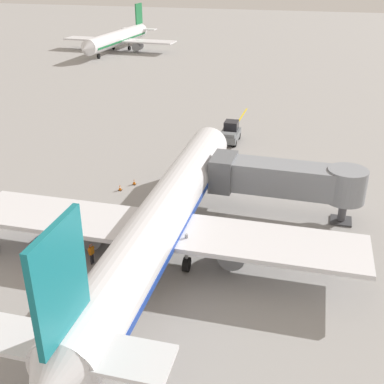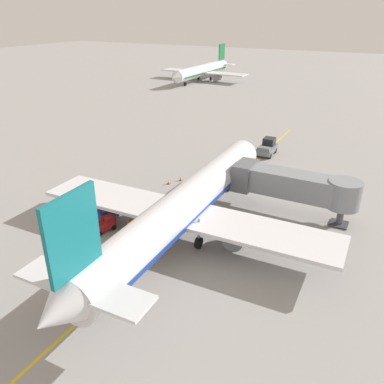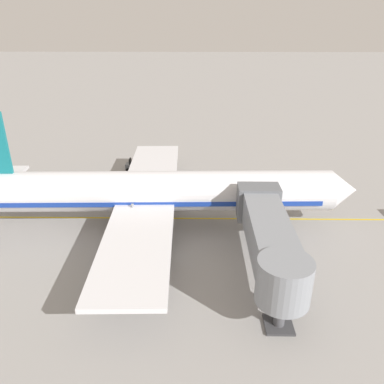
{
  "view_description": "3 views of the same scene",
  "coord_description": "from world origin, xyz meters",
  "px_view_note": "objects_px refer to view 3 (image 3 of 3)",
  "views": [
    {
      "loc": [
        11.61,
        -31.98,
        20.68
      ],
      "look_at": [
        1.58,
        3.45,
        2.92
      ],
      "focal_mm": 45.27,
      "sensor_mm": 36.0,
      "label": 1
    },
    {
      "loc": [
        17.21,
        -31.21,
        20.27
      ],
      "look_at": [
        -0.68,
        2.25,
        2.51
      ],
      "focal_mm": 36.39,
      "sensor_mm": 36.0,
      "label": 2
    },
    {
      "loc": [
        32.45,
        1.9,
        17.74
      ],
      "look_at": [
        1.53,
        1.48,
        3.53
      ],
      "focal_mm": 35.49,
      "sensor_mm": 36.0,
      "label": 3
    }
  ],
  "objects_px": {
    "jet_bridge": "(269,237)",
    "safety_cone_wing_tip": "(264,190)",
    "parked_airliner": "(154,192)",
    "baggage_cart_second_in_train": "(146,178)",
    "baggage_cart_front": "(168,178)",
    "baggage_tug_trailing": "(136,165)",
    "ground_crew_wing_walker": "(134,192)",
    "baggage_tug_lead": "(132,184)",
    "safety_cone_nose_right": "(275,203)",
    "safety_cone_nose_left": "(248,187)"
  },
  "relations": [
    {
      "from": "jet_bridge",
      "to": "safety_cone_wing_tip",
      "type": "distance_m",
      "value": 15.72
    },
    {
      "from": "parked_airliner",
      "to": "baggage_cart_second_in_train",
      "type": "xyz_separation_m",
      "value": [
        -8.61,
        -2.0,
        -2.24
      ]
    },
    {
      "from": "baggage_cart_front",
      "to": "baggage_tug_trailing",
      "type": "bearing_deg",
      "value": -137.0
    },
    {
      "from": "baggage_cart_second_in_train",
      "to": "ground_crew_wing_walker",
      "type": "height_order",
      "value": "ground_crew_wing_walker"
    },
    {
      "from": "jet_bridge",
      "to": "baggage_cart_second_in_train",
      "type": "distance_m",
      "value": 20.29
    },
    {
      "from": "jet_bridge",
      "to": "baggage_cart_front",
      "type": "xyz_separation_m",
      "value": [
        -16.89,
        -8.5,
        -2.51
      ]
    },
    {
      "from": "jet_bridge",
      "to": "baggage_cart_second_in_train",
      "type": "xyz_separation_m",
      "value": [
        -16.79,
        -11.12,
        -2.51
      ]
    },
    {
      "from": "baggage_tug_lead",
      "to": "safety_cone_nose_right",
      "type": "relative_size",
      "value": 4.64
    },
    {
      "from": "ground_crew_wing_walker",
      "to": "safety_cone_nose_left",
      "type": "xyz_separation_m",
      "value": [
        -3.13,
        12.41,
        -0.66
      ]
    },
    {
      "from": "baggage_tug_lead",
      "to": "baggage_cart_second_in_train",
      "type": "distance_m",
      "value": 1.79
    },
    {
      "from": "ground_crew_wing_walker",
      "to": "safety_cone_wing_tip",
      "type": "xyz_separation_m",
      "value": [
        -2.3,
        14.08,
        -0.66
      ]
    },
    {
      "from": "baggage_cart_front",
      "to": "safety_cone_nose_left",
      "type": "height_order",
      "value": "baggage_cart_front"
    },
    {
      "from": "baggage_tug_lead",
      "to": "safety_cone_nose_left",
      "type": "height_order",
      "value": "baggage_tug_lead"
    },
    {
      "from": "jet_bridge",
      "to": "baggage_tug_lead",
      "type": "bearing_deg",
      "value": -141.44
    },
    {
      "from": "jet_bridge",
      "to": "baggage_tug_trailing",
      "type": "relative_size",
      "value": 5.26
    },
    {
      "from": "baggage_tug_trailing",
      "to": "ground_crew_wing_walker",
      "type": "xyz_separation_m",
      "value": [
        8.68,
        1.07,
        0.24
      ]
    },
    {
      "from": "baggage_tug_lead",
      "to": "safety_cone_nose_right",
      "type": "xyz_separation_m",
      "value": [
        3.74,
        15.44,
        -0.42
      ]
    },
    {
      "from": "baggage_cart_second_in_train",
      "to": "safety_cone_nose_left",
      "type": "distance_m",
      "value": 11.73
    },
    {
      "from": "jet_bridge",
      "to": "baggage_tug_trailing",
      "type": "height_order",
      "value": "jet_bridge"
    },
    {
      "from": "baggage_tug_lead",
      "to": "jet_bridge",
      "type": "bearing_deg",
      "value": 38.56
    },
    {
      "from": "jet_bridge",
      "to": "safety_cone_nose_right",
      "type": "xyz_separation_m",
      "value": [
        -11.99,
        2.9,
        -3.16
      ]
    },
    {
      "from": "ground_crew_wing_walker",
      "to": "baggage_tug_trailing",
      "type": "bearing_deg",
      "value": -172.98
    },
    {
      "from": "baggage_cart_front",
      "to": "baggage_cart_second_in_train",
      "type": "xyz_separation_m",
      "value": [
        0.1,
        -2.62,
        0.0
      ]
    },
    {
      "from": "baggage_tug_lead",
      "to": "parked_airliner",
      "type": "bearing_deg",
      "value": 24.34
    },
    {
      "from": "baggage_cart_front",
      "to": "parked_airliner",
      "type": "bearing_deg",
      "value": -4.12
    },
    {
      "from": "ground_crew_wing_walker",
      "to": "safety_cone_nose_left",
      "type": "bearing_deg",
      "value": 104.16
    },
    {
      "from": "jet_bridge",
      "to": "baggage_tug_trailing",
      "type": "xyz_separation_m",
      "value": [
        -21.61,
        -12.9,
        -2.74
      ]
    },
    {
      "from": "baggage_cart_second_in_train",
      "to": "safety_cone_wing_tip",
      "type": "distance_m",
      "value": 13.47
    },
    {
      "from": "parked_airliner",
      "to": "jet_bridge",
      "type": "height_order",
      "value": "parked_airliner"
    },
    {
      "from": "jet_bridge",
      "to": "baggage_tug_lead",
      "type": "distance_m",
      "value": 20.3
    },
    {
      "from": "safety_cone_nose_right",
      "to": "safety_cone_wing_tip",
      "type": "height_order",
      "value": "same"
    },
    {
      "from": "parked_airliner",
      "to": "safety_cone_wing_tip",
      "type": "relative_size",
      "value": 63.18
    },
    {
      "from": "baggage_tug_trailing",
      "to": "baggage_cart_second_in_train",
      "type": "relative_size",
      "value": 0.86
    },
    {
      "from": "safety_cone_nose_left",
      "to": "baggage_tug_lead",
      "type": "bearing_deg",
      "value": -88.55
    },
    {
      "from": "baggage_cart_front",
      "to": "safety_cone_wing_tip",
      "type": "relative_size",
      "value": 4.98
    },
    {
      "from": "baggage_tug_trailing",
      "to": "safety_cone_nose_right",
      "type": "height_order",
      "value": "baggage_tug_trailing"
    },
    {
      "from": "baggage_tug_lead",
      "to": "safety_cone_nose_right",
      "type": "distance_m",
      "value": 15.89
    },
    {
      "from": "baggage_tug_lead",
      "to": "safety_cone_wing_tip",
      "type": "bearing_deg",
      "value": 88.08
    },
    {
      "from": "baggage_cart_front",
      "to": "safety_cone_nose_left",
      "type": "xyz_separation_m",
      "value": [
        0.83,
        9.07,
        -0.66
      ]
    },
    {
      "from": "safety_cone_nose_left",
      "to": "safety_cone_wing_tip",
      "type": "relative_size",
      "value": 1.0
    },
    {
      "from": "safety_cone_nose_left",
      "to": "safety_cone_wing_tip",
      "type": "height_order",
      "value": "same"
    },
    {
      "from": "baggage_tug_lead",
      "to": "safety_cone_nose_right",
      "type": "height_order",
      "value": "baggage_tug_lead"
    },
    {
      "from": "baggage_cart_second_in_train",
      "to": "safety_cone_wing_tip",
      "type": "xyz_separation_m",
      "value": [
        1.56,
        13.37,
        -0.66
      ]
    },
    {
      "from": "safety_cone_nose_left",
      "to": "safety_cone_nose_right",
      "type": "distance_m",
      "value": 4.69
    },
    {
      "from": "parked_airliner",
      "to": "baggage_tug_lead",
      "type": "relative_size",
      "value": 13.62
    },
    {
      "from": "ground_crew_wing_walker",
      "to": "safety_cone_nose_left",
      "type": "distance_m",
      "value": 12.81
    },
    {
      "from": "baggage_tug_lead",
      "to": "baggage_cart_front",
      "type": "xyz_separation_m",
      "value": [
        -1.16,
        4.04,
        0.24
      ]
    },
    {
      "from": "safety_cone_nose_right",
      "to": "jet_bridge",
      "type": "bearing_deg",
      "value": -13.61
    },
    {
      "from": "safety_cone_nose_right",
      "to": "safety_cone_wing_tip",
      "type": "relative_size",
      "value": 1.0
    },
    {
      "from": "baggage_tug_trailing",
      "to": "safety_cone_wing_tip",
      "type": "relative_size",
      "value": 4.29
    }
  ]
}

